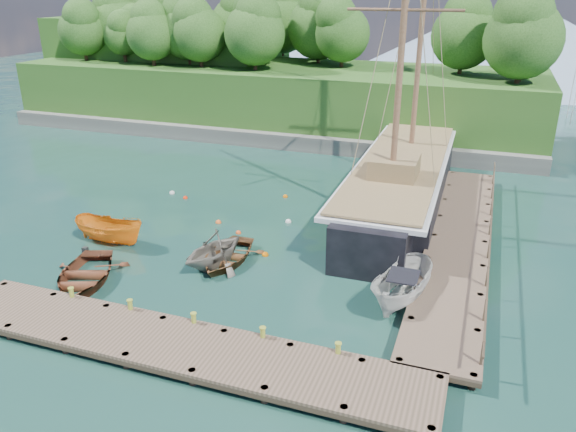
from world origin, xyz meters
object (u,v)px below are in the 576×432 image
Objects in this scene: rowboat_1 at (214,265)px; cabin_boat_white at (401,304)px; motorboat_orange at (111,243)px; rowboat_0 at (85,282)px; rowboat_2 at (227,261)px; schooner at (401,183)px.

cabin_boat_white is (9.58, -0.57, 0.00)m from rowboat_1.
rowboat_1 is 6.61m from motorboat_orange.
rowboat_2 is at bearing 16.79° from rowboat_0.
rowboat_2 is at bearing -174.13° from cabin_boat_white.
motorboat_orange is at bearing -140.12° from schooner.
rowboat_2 is at bearing 71.67° from rowboat_1.
cabin_boat_white is at bearing -90.88° from motorboat_orange.
rowboat_0 is 20.39m from schooner.
motorboat_orange is at bearing -170.76° from cabin_boat_white.
rowboat_2 is 0.15× the size of schooner.
cabin_boat_white is at bearing 14.28° from rowboat_1.
schooner reaches higher than rowboat_2.
rowboat_1 is 0.70m from rowboat_2.
rowboat_1 is at bearing -91.34° from motorboat_orange.
cabin_boat_white is at bearing -81.02° from schooner.
rowboat_0 is at bearing -156.78° from motorboat_orange.
rowboat_0 is 1.01× the size of cabin_boat_white.
motorboat_orange is at bearing -166.49° from rowboat_1.
motorboat_orange is (-1.56, 4.20, 0.00)m from rowboat_0.
rowboat_1 reaches higher than motorboat_orange.
rowboat_1 is 14.49m from schooner.
schooner reaches higher than cabin_boat_white.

